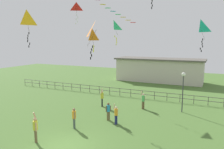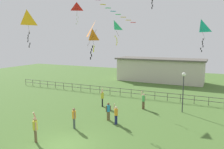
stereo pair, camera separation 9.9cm
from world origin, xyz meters
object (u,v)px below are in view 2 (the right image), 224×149
(person_3, at_px, (108,110))
(kite_1, at_px, (96,31))
(kite_2, at_px, (27,19))
(kite_5, at_px, (201,27))
(person_0, at_px, (116,114))
(person_5, at_px, (143,100))
(person_2, at_px, (102,97))
(person_4, at_px, (74,117))
(kite_6, at_px, (77,8))
(kite_0, at_px, (92,35))
(person_1, at_px, (35,128))
(kite_3, at_px, (114,27))
(lamppost, at_px, (183,83))

(person_3, relative_size, kite_1, 0.53)
(kite_2, xyz_separation_m, kite_5, (12.83, 8.96, -0.54))
(person_0, relative_size, person_5, 0.95)
(person_2, bearing_deg, person_4, -82.78)
(person_5, bearing_deg, kite_1, -108.97)
(person_4, bearing_deg, person_0, 40.26)
(person_2, distance_m, kite_6, 9.59)
(person_4, relative_size, kite_0, 0.77)
(person_1, bearing_deg, person_0, 56.12)
(person_5, bearing_deg, person_3, -112.04)
(person_1, distance_m, kite_5, 16.91)
(kite_5, distance_m, kite_6, 12.39)
(person_1, bearing_deg, person_5, 67.10)
(kite_2, distance_m, kite_5, 15.66)
(kite_3, bearing_deg, person_2, -90.61)
(kite_6, bearing_deg, person_2, 2.65)
(person_3, height_order, kite_2, kite_2)
(kite_0, xyz_separation_m, kite_5, (8.73, 5.33, 0.77))
(person_1, relative_size, person_3, 1.32)
(person_0, bearing_deg, kite_2, -165.69)
(person_4, bearing_deg, kite_6, 120.77)
(person_0, height_order, person_4, person_0)
(kite_0, xyz_separation_m, kite_1, (1.91, -2.73, 0.27))
(kite_2, bearing_deg, lamppost, 32.40)
(person_3, relative_size, person_4, 0.94)
(kite_1, xyz_separation_m, kite_3, (-2.09, 7.77, 0.78))
(person_5, height_order, kite_2, kite_2)
(kite_0, bearing_deg, person_0, -29.23)
(person_1, bearing_deg, person_2, 88.90)
(person_3, bearing_deg, lamppost, 42.51)
(lamppost, xyz_separation_m, kite_3, (-7.79, 1.23, 5.46))
(kite_3, relative_size, kite_6, 1.21)
(kite_0, relative_size, kite_3, 0.80)
(person_0, height_order, kite_0, kite_0)
(lamppost, distance_m, kite_6, 13.03)
(person_3, xyz_separation_m, kite_6, (-5.22, 3.28, 9.27))
(lamppost, height_order, person_1, lamppost)
(kite_1, height_order, kite_5, kite_5)
(kite_1, bearing_deg, kite_2, -171.54)
(person_3, distance_m, person_5, 4.69)
(kite_6, bearing_deg, kite_2, -100.48)
(person_2, bearing_deg, kite_0, -84.68)
(lamppost, height_order, person_2, lamppost)
(kite_0, distance_m, kite_5, 10.26)
(person_3, bearing_deg, person_4, -119.84)
(person_0, distance_m, kite_3, 10.62)
(person_0, bearing_deg, person_2, 130.10)
(kite_2, xyz_separation_m, kite_6, (1.06, 5.73, 1.58))
(lamppost, height_order, person_5, lamppost)
(kite_0, height_order, kite_1, kite_1)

